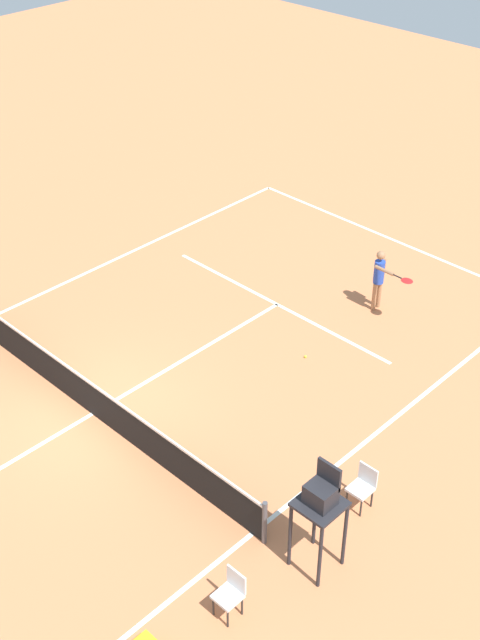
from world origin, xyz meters
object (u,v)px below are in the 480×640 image
object	(u,v)px
umpire_chair	(321,502)
courtside_chair_mid	(363,485)
tennis_ball	(305,357)
player_serving	(380,276)
courtside_chair_near	(231,592)

from	to	relation	value
umpire_chair	courtside_chair_mid	bearing A→B (deg)	-80.50
tennis_ball	umpire_chair	bearing A→B (deg)	132.32
player_serving	courtside_chair_near	size ratio (longest dim) A/B	1.84
player_serving	tennis_ball	distance (m)	3.15
tennis_ball	courtside_chair_near	world-z (taller)	courtside_chair_near
player_serving	tennis_ball	xyz separation A→B (m)	(-0.04, 2.98, -1.01)
tennis_ball	courtside_chair_mid	world-z (taller)	courtside_chair_mid
player_serving	tennis_ball	size ratio (longest dim) A/B	25.71
umpire_chair	courtside_chair_mid	size ratio (longest dim) A/B	2.54
courtside_chair_near	umpire_chair	bearing A→B (deg)	-101.84
player_serving	courtside_chair_mid	bearing A→B (deg)	35.05
tennis_ball	courtside_chair_near	size ratio (longest dim) A/B	0.07
tennis_ball	courtside_chair_mid	size ratio (longest dim) A/B	0.07
player_serving	umpire_chair	size ratio (longest dim) A/B	0.73
player_serving	umpire_chair	distance (m)	8.77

